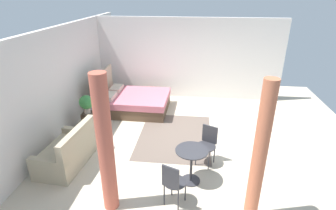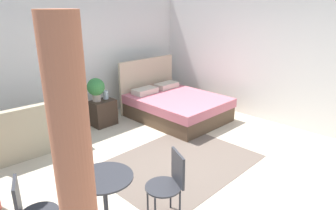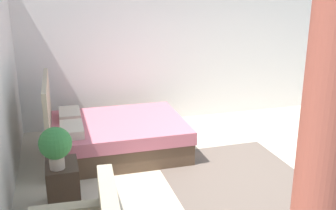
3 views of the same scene
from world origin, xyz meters
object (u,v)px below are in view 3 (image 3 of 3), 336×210
at_px(nightstand, 63,185).
at_px(vase, 57,154).
at_px(potted_plant, 55,145).
at_px(bed, 113,135).

distance_m(nightstand, vase, 0.38).
distance_m(nightstand, potted_plant, 0.57).
bearing_deg(nightstand, bed, -30.18).
xyz_separation_m(nightstand, potted_plant, (-0.10, 0.05, 0.56)).
bearing_deg(bed, vase, 146.27).
relative_size(bed, nightstand, 3.80).
relative_size(nightstand, vase, 3.23).
distance_m(potted_plant, vase, 0.30).
xyz_separation_m(nightstand, vase, (0.12, 0.04, 0.36)).
relative_size(bed, vase, 12.27).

